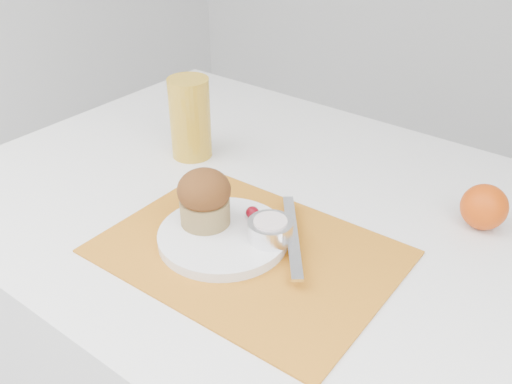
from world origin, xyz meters
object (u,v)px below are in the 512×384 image
Objects in this scene: plate at (223,236)px; juice_glass at (190,118)px; orange at (484,207)px; table at (290,370)px; muffin at (204,198)px.

juice_glass is (-0.23, 0.18, 0.06)m from plate.
table is at bearing -150.69° from orange.
orange reaches higher than table.
table is 13.63× the size of muffin.
muffin is at bearing -42.16° from juice_glass.
muffin is (-0.04, 0.00, 0.05)m from plate.
muffin is (-0.33, -0.27, 0.03)m from orange.
juice_glass reaches higher than table.
orange is (0.25, 0.14, 0.41)m from table.
plate is (-0.04, -0.14, 0.39)m from table.
plate is 2.21× the size of muffin.
table is at bearing 59.78° from muffin.
muffin is at bearing 173.55° from plate.
orange is at bearing 29.31° from table.
plate is at bearing -106.01° from table.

